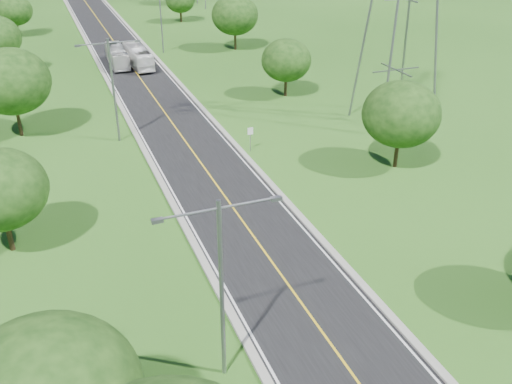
% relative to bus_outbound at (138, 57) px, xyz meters
% --- Properties ---
extents(ground, '(260.00, 260.00, 0.00)m').
position_rel_bus_outbound_xyz_m(ground, '(-0.95, -11.34, -1.44)').
color(ground, '#234E15').
rests_on(ground, ground).
extents(road, '(8.00, 150.00, 0.06)m').
position_rel_bus_outbound_xyz_m(road, '(-0.95, -5.34, -1.41)').
color(road, black).
rests_on(road, ground).
extents(curb_left, '(0.50, 150.00, 0.22)m').
position_rel_bus_outbound_xyz_m(curb_left, '(-5.20, -5.34, -1.33)').
color(curb_left, gray).
rests_on(curb_left, ground).
extents(curb_right, '(0.50, 150.00, 0.22)m').
position_rel_bus_outbound_xyz_m(curb_right, '(3.30, -5.34, -1.33)').
color(curb_right, gray).
rests_on(curb_right, ground).
extents(speed_limit_sign, '(0.55, 0.09, 2.40)m').
position_rel_bus_outbound_xyz_m(speed_limit_sign, '(4.25, -33.36, 0.16)').
color(speed_limit_sign, slate).
rests_on(speed_limit_sign, ground).
extents(streetlight_near_left, '(5.90, 0.25, 10.00)m').
position_rel_bus_outbound_xyz_m(streetlight_near_left, '(-6.95, -59.34, 4.51)').
color(streetlight_near_left, slate).
rests_on(streetlight_near_left, ground).
extents(streetlight_mid_left, '(5.90, 0.25, 10.00)m').
position_rel_bus_outbound_xyz_m(streetlight_mid_left, '(-6.95, -26.34, 4.51)').
color(streetlight_mid_left, slate).
rests_on(streetlight_mid_left, ground).
extents(streetlight_far_right, '(5.90, 0.25, 10.00)m').
position_rel_bus_outbound_xyz_m(streetlight_far_right, '(5.05, 6.66, 4.51)').
color(streetlight_far_right, slate).
rests_on(streetlight_far_right, ground).
extents(tree_lc, '(7.56, 7.56, 8.79)m').
position_rel_bus_outbound_xyz_m(tree_lc, '(-15.95, -21.34, 4.14)').
color(tree_lc, black).
rests_on(tree_lc, ground).
extents(tree_le, '(5.88, 5.88, 6.84)m').
position_rel_bus_outbound_xyz_m(tree_le, '(-15.45, 26.66, 2.90)').
color(tree_le, black).
rests_on(tree_le, ground).
extents(tree_rb, '(6.72, 6.72, 7.82)m').
position_rel_bus_outbound_xyz_m(tree_rb, '(15.05, -41.34, 3.52)').
color(tree_rb, black).
rests_on(tree_rb, ground).
extents(tree_rc, '(5.88, 5.88, 6.84)m').
position_rel_bus_outbound_xyz_m(tree_rc, '(14.05, -19.34, 2.90)').
color(tree_rc, black).
rests_on(tree_rc, ground).
extents(tree_rd, '(7.14, 7.14, 8.30)m').
position_rel_bus_outbound_xyz_m(tree_rd, '(16.05, 4.66, 3.83)').
color(tree_rd, black).
rests_on(tree_rd, ground).
extents(tree_re, '(5.46, 5.46, 6.35)m').
position_rel_bus_outbound_xyz_m(tree_re, '(13.55, 28.66, 2.59)').
color(tree_re, black).
rests_on(tree_re, ground).
extents(bus_outbound, '(2.70, 9.97, 2.75)m').
position_rel_bus_outbound_xyz_m(bus_outbound, '(0.00, 0.00, 0.00)').
color(bus_outbound, white).
rests_on(bus_outbound, road).
extents(bus_inbound, '(2.41, 9.55, 2.65)m').
position_rel_bus_outbound_xyz_m(bus_inbound, '(-2.63, 1.74, -0.05)').
color(bus_inbound, silver).
rests_on(bus_inbound, road).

